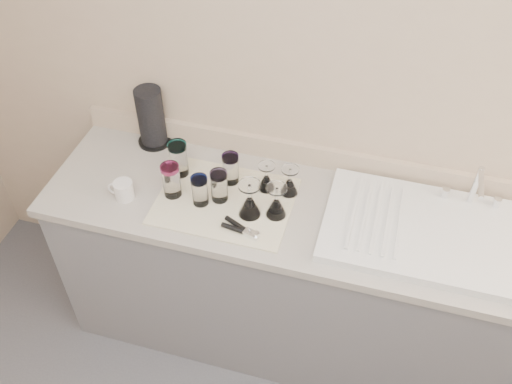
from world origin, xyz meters
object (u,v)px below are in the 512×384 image
(tumbler_blue, at_px, (200,190))
(sink_unit, at_px, (431,232))
(tumbler_magenta, at_px, (171,180))
(tumbler_lavender, at_px, (219,186))
(goblet_front_left, at_px, (250,204))
(goblet_back_left, at_px, (266,181))
(paper_towel_roll, at_px, (151,118))
(goblet_front_right, at_px, (276,205))
(white_mug, at_px, (123,190))
(can_opener, at_px, (241,229))
(tumbler_teal, at_px, (179,159))
(tumbler_purple, at_px, (231,168))
(goblet_back_right, at_px, (289,184))

(tumbler_blue, bearing_deg, sink_unit, 5.14)
(tumbler_magenta, xyz_separation_m, tumbler_lavender, (0.20, 0.03, -0.01))
(tumbler_lavender, relative_size, goblet_front_left, 0.88)
(goblet_back_left, relative_size, paper_towel_roll, 0.45)
(tumbler_magenta, relative_size, goblet_front_left, 0.95)
(sink_unit, bearing_deg, tumbler_lavender, -177.30)
(goblet_front_right, bearing_deg, white_mug, -173.56)
(goblet_front_left, relative_size, can_opener, 1.00)
(sink_unit, relative_size, tumbler_teal, 5.10)
(sink_unit, xyz_separation_m, tumbler_purple, (-0.83, 0.07, 0.06))
(tumbler_blue, relative_size, goblet_front_left, 0.84)
(white_mug, bearing_deg, goblet_back_left, 20.41)
(sink_unit, xyz_separation_m, tumbler_magenta, (-1.04, -0.07, 0.07))
(tumbler_purple, bearing_deg, goblet_back_left, -0.14)
(goblet_front_right, relative_size, can_opener, 0.92)
(tumbler_purple, height_order, tumbler_magenta, tumbler_magenta)
(sink_unit, bearing_deg, tumbler_purple, 175.00)
(tumbler_teal, height_order, tumbler_lavender, tumbler_teal)
(tumbler_teal, height_order, white_mug, tumbler_teal)
(goblet_back_right, bearing_deg, tumbler_blue, -154.82)
(tumbler_blue, distance_m, can_opener, 0.24)
(tumbler_purple, bearing_deg, tumbler_teal, -177.14)
(goblet_back_left, xyz_separation_m, goblet_back_right, (0.10, 0.00, 0.00))
(can_opener, height_order, paper_towel_roll, paper_towel_roll)
(tumbler_blue, relative_size, can_opener, 0.84)
(goblet_back_right, height_order, goblet_front_right, goblet_front_right)
(white_mug, bearing_deg, tumbler_purple, 27.37)
(goblet_front_right, xyz_separation_m, paper_towel_roll, (-0.65, 0.30, 0.08))
(sink_unit, height_order, paper_towel_roll, paper_towel_roll)
(tumbler_purple, xyz_separation_m, tumbler_lavender, (-0.01, -0.11, 0.00))
(sink_unit, height_order, goblet_front_left, sink_unit)
(can_opener, bearing_deg, tumbler_magenta, 160.10)
(tumbler_lavender, distance_m, paper_towel_roll, 0.50)
(tumbler_teal, distance_m, goblet_back_left, 0.38)
(sink_unit, xyz_separation_m, tumbler_lavender, (-0.85, -0.04, 0.06))
(tumbler_magenta, bearing_deg, goblet_back_left, 21.05)
(tumbler_magenta, bearing_deg, tumbler_purple, 33.95)
(tumbler_lavender, height_order, white_mug, tumbler_lavender)
(goblet_back_right, xyz_separation_m, goblet_front_right, (-0.02, -0.14, 0.01))
(goblet_back_right, height_order, white_mug, goblet_back_right)
(tumbler_blue, distance_m, goblet_front_left, 0.21)
(goblet_back_left, bearing_deg, tumbler_blue, -146.61)
(tumbler_purple, bearing_deg, goblet_front_left, -51.10)
(goblet_back_left, relative_size, goblet_front_left, 0.79)
(tumbler_blue, xyz_separation_m, paper_towel_roll, (-0.34, 0.32, 0.06))
(goblet_back_left, bearing_deg, goblet_back_right, 0.88)
(tumbler_purple, xyz_separation_m, white_mug, (-0.40, -0.21, -0.04))
(tumbler_blue, height_order, can_opener, tumbler_blue)
(goblet_front_right, bearing_deg, tumbler_teal, 164.92)
(goblet_back_right, distance_m, goblet_front_right, 0.14)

